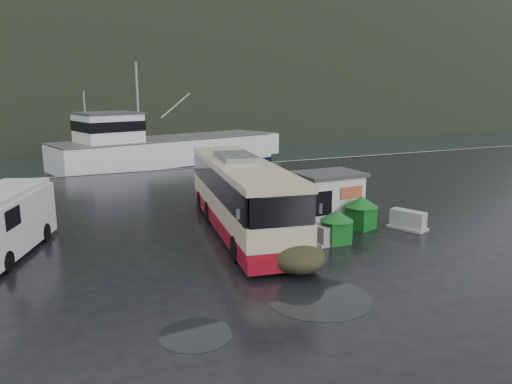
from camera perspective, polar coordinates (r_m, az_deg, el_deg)
name	(u,v)px	position (r m, az deg, el deg)	size (l,w,h in m)	color
ground	(219,245)	(21.04, -4.24, -6.08)	(160.00, 160.00, 0.00)	black
harbor_water	(60,115)	(129.15, -21.54, 8.23)	(300.00, 180.00, 0.02)	black
quay_edge	(130,172)	(39.94, -14.21, 2.21)	(160.00, 0.60, 1.50)	#999993
headland	(64,100)	(269.41, -21.10, 9.77)	(780.00, 540.00, 570.00)	black
coach_bus	(242,230)	(23.08, -1.66, -4.42)	(3.04, 12.17, 3.44)	#BDB28F
white_van	(4,255)	(22.12, -26.82, -6.47)	(2.14, 6.22, 2.60)	silver
waste_bin_left	(336,243)	(21.57, 9.10, -5.74)	(1.02, 1.02, 1.42)	#11641C
waste_bin_right	(360,229)	(23.86, 11.84, -4.12)	(1.11, 1.11, 1.55)	#11641C
dome_tent	(293,269)	(18.39, 4.22, -8.78)	(2.11, 2.95, 1.16)	#2F301D
ticket_kiosk	(327,222)	(24.82, 8.15, -3.36)	(3.14, 2.38, 2.46)	silver
jersey_barrier_a	(317,242)	(21.53, 6.96, -5.71)	(0.81, 1.62, 0.81)	#999993
jersey_barrier_b	(407,229)	(24.40, 16.91, -4.03)	(0.87, 1.74, 0.87)	#999993
fishing_trawler	(168,157)	(47.66, -9.97, 3.92)	(24.89, 5.47, 9.96)	silver
puddles	(290,307)	(15.45, 3.94, -12.93)	(6.89, 3.34, 0.01)	black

